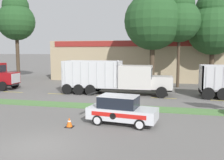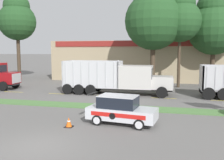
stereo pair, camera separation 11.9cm
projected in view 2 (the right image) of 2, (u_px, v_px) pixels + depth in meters
ground_plane at (36, 146)px, 11.83m from camera, size 600.00×600.00×0.00m
grass_verge at (92, 106)px, 20.27m from camera, size 120.00×1.81×0.06m
centre_line_2 at (14, 92)px, 27.39m from camera, size 2.40×0.14×0.01m
centre_line_3 at (59, 94)px, 26.18m from camera, size 2.40×0.14×0.01m
centre_line_4 at (109, 96)px, 24.96m from camera, size 2.40×0.14×0.01m
centre_line_5 at (164, 98)px, 23.75m from camera, size 2.40×0.14×0.01m
dump_truck_mid at (125, 79)px, 25.65m from camera, size 11.30×2.80×3.57m
rally_car at (121, 110)px, 15.38m from camera, size 4.42×2.29×1.80m
traffic_cone at (69, 122)px, 14.76m from camera, size 0.48×0.48×0.58m
store_building_backdrop at (160, 60)px, 40.50m from camera, size 32.60×12.10×5.96m
tree_behind_left at (214, 24)px, 31.55m from camera, size 6.52×6.52×12.11m
tree_behind_centre at (17, 18)px, 38.99m from camera, size 5.79×5.79×13.36m
tree_behind_right at (154, 15)px, 30.14m from camera, size 6.97×6.97×13.29m
tree_behind_far_right at (180, 17)px, 29.94m from camera, size 5.02×5.02×11.79m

